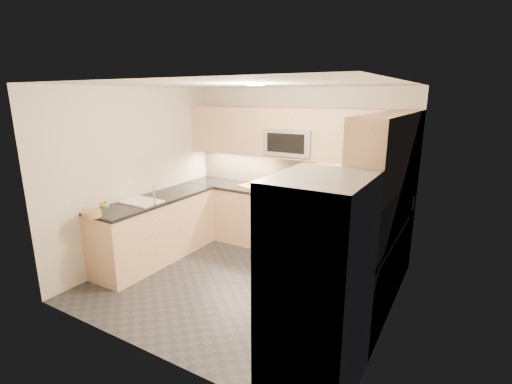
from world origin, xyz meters
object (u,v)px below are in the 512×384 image
utensil_bowl (401,201)px  cutting_board (252,186)px  microwave (291,142)px  refrigerator (317,286)px  gas_range (286,222)px  fruit_basket (92,214)px

utensil_bowl → cutting_board: utensil_bowl is taller
cutting_board → microwave: bearing=7.5°
microwave → refrigerator: bearing=-60.4°
microwave → refrigerator: (1.45, -2.55, -0.80)m
gas_range → utensil_bowl: 1.76m
refrigerator → cutting_board: (-2.08, 2.47, 0.05)m
microwave → utensil_bowl: size_ratio=2.37×
utensil_bowl → gas_range: bearing=-179.0°
fruit_basket → utensil_bowl: bearing=36.1°
refrigerator → cutting_board: 3.23m
microwave → fruit_basket: size_ratio=3.37×
microwave → refrigerator: size_ratio=0.42×
utensil_bowl → fruit_basket: bearing=-143.9°
cutting_board → fruit_basket: (-0.89, -2.33, 0.03)m
utensil_bowl → cutting_board: 2.29m
refrigerator → gas_range: bearing=120.9°
gas_range → refrigerator: size_ratio=0.51×
utensil_bowl → cutting_board: size_ratio=0.74×
gas_range → cutting_board: size_ratio=2.09×
microwave → cutting_board: 0.99m
gas_range → utensil_bowl: bearing=1.0°
gas_range → microwave: bearing=90.0°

